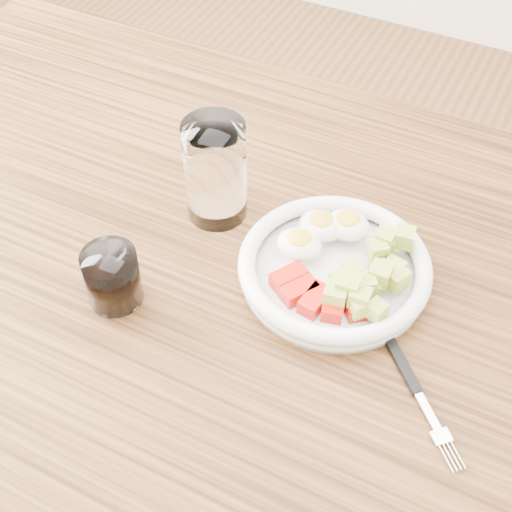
{
  "coord_description": "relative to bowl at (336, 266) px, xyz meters",
  "views": [
    {
      "loc": [
        0.26,
        -0.53,
        1.47
      ],
      "look_at": [
        -0.01,
        0.01,
        0.8
      ],
      "focal_mm": 50.0,
      "sensor_mm": 36.0,
      "label": 1
    }
  ],
  "objects": [
    {
      "name": "coffee_glass",
      "position": [
        -0.23,
        -0.15,
        0.02
      ],
      "size": [
        0.07,
        0.07,
        0.08
      ],
      "color": "white",
      "rests_on": "dining_table"
    },
    {
      "name": "bowl",
      "position": [
        0.0,
        0.0,
        0.0
      ],
      "size": [
        0.25,
        0.25,
        0.06
      ],
      "color": "white",
      "rests_on": "dining_table"
    },
    {
      "name": "water_glass",
      "position": [
        -0.19,
        0.04,
        0.05
      ],
      "size": [
        0.08,
        0.08,
        0.15
      ],
      "primitive_type": "cylinder",
      "color": "white",
      "rests_on": "dining_table"
    },
    {
      "name": "fork",
      "position": [
        0.14,
        -0.1,
        -0.02
      ],
      "size": [
        0.14,
        0.14,
        0.01
      ],
      "color": "black",
      "rests_on": "dining_table"
    },
    {
      "name": "dining_table",
      "position": [
        -0.08,
        -0.05,
        -0.12
      ],
      "size": [
        1.5,
        0.9,
        0.77
      ],
      "color": "brown",
      "rests_on": "ground"
    }
  ]
}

